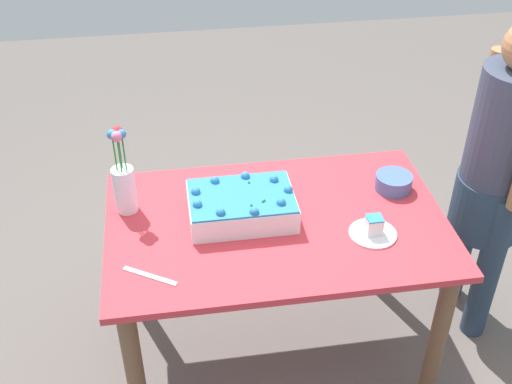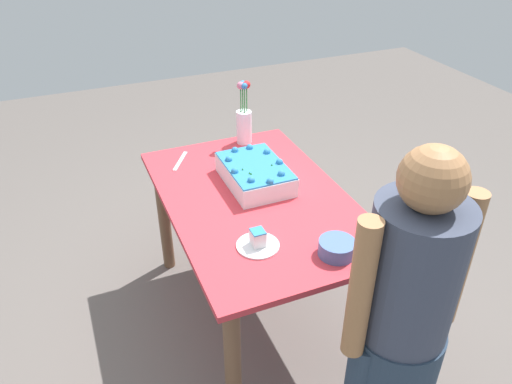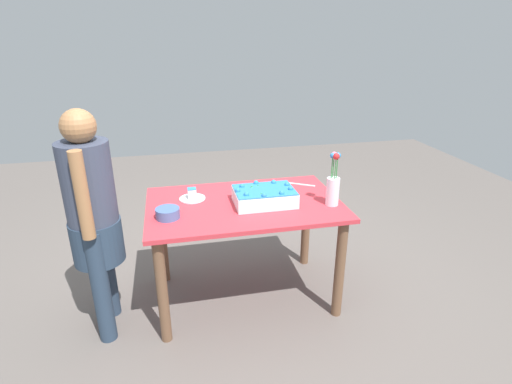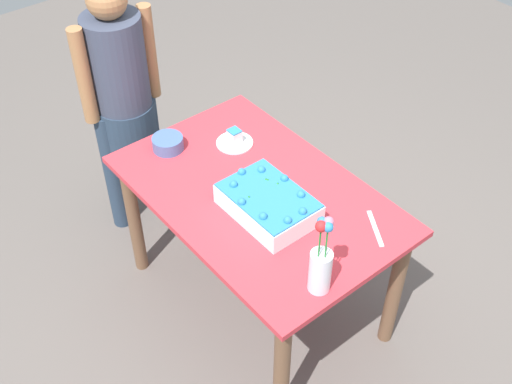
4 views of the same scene
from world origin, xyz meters
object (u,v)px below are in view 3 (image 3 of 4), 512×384
at_px(serving_plate_with_slice, 192,196).
at_px(cake_knife, 301,184).
at_px(flower_vase, 333,186).
at_px(person_standing, 93,213).
at_px(sheet_cake, 264,196).
at_px(fruit_bowl, 168,213).

relative_size(serving_plate_with_slice, cake_knife, 0.85).
relative_size(flower_vase, person_standing, 0.25).
xyz_separation_m(sheet_cake, flower_vase, (-0.45, 0.12, 0.08)).
height_order(serving_plate_with_slice, fruit_bowl, serving_plate_with_slice).
relative_size(sheet_cake, fruit_bowl, 2.70).
bearing_deg(cake_knife, fruit_bowl, 52.43).
xyz_separation_m(sheet_cake, cake_knife, (-0.37, -0.29, -0.05)).
distance_m(sheet_cake, fruit_bowl, 0.66).
xyz_separation_m(cake_knife, fruit_bowl, (1.02, 0.38, 0.03)).
xyz_separation_m(flower_vase, person_standing, (1.55, -0.04, -0.06)).
bearing_deg(sheet_cake, serving_plate_with_slice, -21.20).
distance_m(flower_vase, person_standing, 1.55).
distance_m(sheet_cake, flower_vase, 0.47).
xyz_separation_m(serving_plate_with_slice, flower_vase, (-0.93, 0.30, 0.11)).
distance_m(cake_knife, flower_vase, 0.44).
bearing_deg(serving_plate_with_slice, fruit_bowl, 58.07).
xyz_separation_m(sheet_cake, serving_plate_with_slice, (0.48, -0.19, -0.03)).
relative_size(sheet_cake, flower_vase, 1.11).
height_order(cake_knife, fruit_bowl, fruit_bowl).
bearing_deg(sheet_cake, cake_knife, -141.53).
height_order(sheet_cake, flower_vase, flower_vase).
relative_size(sheet_cake, cake_knife, 1.92).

